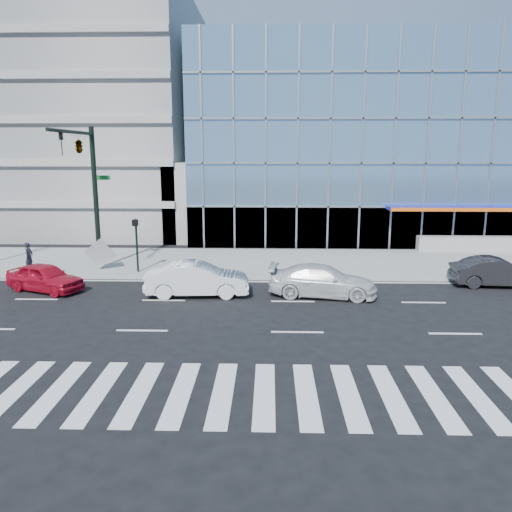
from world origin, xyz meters
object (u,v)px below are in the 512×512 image
at_px(dark_sedan, 497,272).
at_px(pedestrian, 29,257).
at_px(white_suv, 323,281).
at_px(ped_signal_post, 136,237).
at_px(red_sedan, 45,277).
at_px(white_sedan, 197,279).
at_px(traffic_signal, 84,164).
at_px(tilted_panel, 100,254).

xyz_separation_m(dark_sedan, pedestrian, (-25.28, 2.08, 0.21)).
bearing_deg(dark_sedan, white_suv, 104.95).
distance_m(ped_signal_post, red_sedan, 5.29).
xyz_separation_m(white_suv, white_sedan, (-6.00, -0.11, 0.07)).
relative_size(traffic_signal, pedestrian, 4.96).
bearing_deg(traffic_signal, tilted_panel, 78.11).
relative_size(white_suv, red_sedan, 1.26).
bearing_deg(red_sedan, ped_signal_post, -23.96).
xyz_separation_m(ped_signal_post, white_suv, (9.96, -3.97, -1.40)).
relative_size(white_suv, pedestrian, 3.18).
height_order(pedestrian, tilted_panel, tilted_panel).
bearing_deg(pedestrian, traffic_signal, -91.80).
bearing_deg(red_sedan, pedestrian, 57.32).
bearing_deg(traffic_signal, white_suv, -16.09).
xyz_separation_m(white_sedan, red_sedan, (-7.65, 0.58, -0.12)).
relative_size(traffic_signal, white_sedan, 1.62).
distance_m(white_suv, red_sedan, 13.66).
xyz_separation_m(pedestrian, tilted_panel, (3.91, 0.44, 0.11)).
relative_size(ped_signal_post, pedestrian, 1.86).
distance_m(ped_signal_post, white_suv, 10.81).
xyz_separation_m(dark_sedan, red_sedan, (-22.76, -1.56, -0.05)).
height_order(traffic_signal, pedestrian, traffic_signal).
bearing_deg(dark_sedan, ped_signal_post, 86.60).
height_order(ped_signal_post, red_sedan, ped_signal_post).
bearing_deg(red_sedan, dark_sedan, -63.53).
xyz_separation_m(traffic_signal, white_suv, (12.46, -3.59, -5.42)).
xyz_separation_m(ped_signal_post, red_sedan, (-3.69, -3.50, -1.45)).
bearing_deg(tilted_panel, white_sedan, -37.27).
distance_m(traffic_signal, white_sedan, 9.17).
bearing_deg(ped_signal_post, tilted_panel, 165.85).
bearing_deg(white_sedan, dark_sedan, -85.64).
bearing_deg(white_sedan, ped_signal_post, 40.46).
height_order(ped_signal_post, pedestrian, ped_signal_post).
distance_m(dark_sedan, pedestrian, 25.37).
bearing_deg(white_suv, traffic_signal, 81.79).
height_order(white_sedan, pedestrian, pedestrian).
height_order(white_suv, red_sedan, white_suv).
bearing_deg(ped_signal_post, white_sedan, -45.85).
relative_size(traffic_signal, red_sedan, 1.97).
bearing_deg(ped_signal_post, pedestrian, 178.76).
distance_m(white_suv, tilted_panel, 13.08).
relative_size(white_suv, tilted_panel, 3.94).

